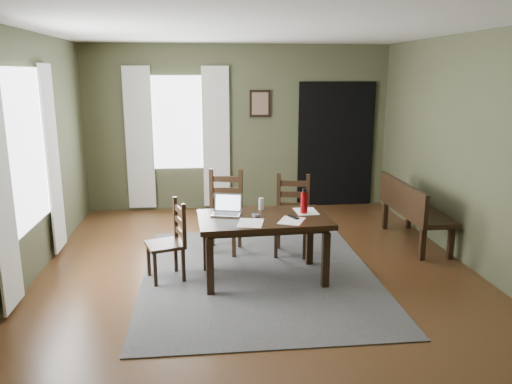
{
  "coord_description": "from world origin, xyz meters",
  "views": [
    {
      "loc": [
        -0.59,
        -5.26,
        2.24
      ],
      "look_at": [
        0.0,
        0.3,
        0.9
      ],
      "focal_mm": 35.0,
      "sensor_mm": 36.0,
      "label": 1
    }
  ],
  "objects": [
    {
      "name": "ground",
      "position": [
        0.0,
        0.0,
        -0.01
      ],
      "size": [
        5.0,
        6.0,
        0.01
      ],
      "color": "#492C16"
    },
    {
      "name": "room_shell",
      "position": [
        0.0,
        0.0,
        1.8
      ],
      "size": [
        5.02,
        6.02,
        2.71
      ],
      "color": "#464A30",
      "rests_on": "ground"
    },
    {
      "name": "rug",
      "position": [
        0.0,
        0.0,
        0.01
      ],
      "size": [
        2.6,
        3.2,
        0.01
      ],
      "color": "#414141",
      "rests_on": "ground"
    },
    {
      "name": "dining_table",
      "position": [
        0.04,
        -0.11,
        0.63
      ],
      "size": [
        1.45,
        0.91,
        0.71
      ],
      "rotation": [
        0.0,
        0.0,
        0.05
      ],
      "color": "black",
      "rests_on": "rug"
    },
    {
      "name": "chair_end",
      "position": [
        -0.99,
        0.0,
        0.43
      ],
      "size": [
        0.49,
        0.49,
        0.88
      ],
      "rotation": [
        0.0,
        0.0,
        -1.25
      ],
      "color": "black",
      "rests_on": "rug"
    },
    {
      "name": "chair_back_left",
      "position": [
        -0.36,
        0.86,
        0.51
      ],
      "size": [
        0.55,
        0.56,
        1.03
      ],
      "rotation": [
        0.0,
        0.0,
        -0.27
      ],
      "color": "black",
      "rests_on": "rug"
    },
    {
      "name": "chair_back_right",
      "position": [
        0.49,
        0.67,
        0.49
      ],
      "size": [
        0.52,
        0.52,
        0.99
      ],
      "rotation": [
        0.0,
        0.0,
        -0.25
      ],
      "color": "black",
      "rests_on": "rug"
    },
    {
      "name": "bench",
      "position": [
        2.14,
        0.89,
        0.5
      ],
      "size": [
        0.48,
        1.49,
        0.84
      ],
      "rotation": [
        0.0,
        0.0,
        1.57
      ],
      "color": "black",
      "rests_on": "ground"
    },
    {
      "name": "laptop",
      "position": [
        -0.35,
        0.06,
        0.77
      ],
      "size": [
        0.37,
        0.32,
        0.22
      ],
      "rotation": [
        0.0,
        0.0,
        -0.24
      ],
      "color": "#B7B7BC",
      "rests_on": "dining_table"
    },
    {
      "name": "computer_mouse",
      "position": [
        -0.04,
        -0.1,
        0.73
      ],
      "size": [
        0.08,
        0.11,
        0.03
      ],
      "primitive_type": "cube",
      "rotation": [
        0.0,
        0.0,
        0.3
      ],
      "color": "#3F3F42",
      "rests_on": "dining_table"
    },
    {
      "name": "tv_remote",
      "position": [
        0.35,
        -0.18,
        0.73
      ],
      "size": [
        0.11,
        0.16,
        0.02
      ],
      "primitive_type": "cube",
      "rotation": [
        0.0,
        0.0,
        0.48
      ],
      "color": "black",
      "rests_on": "dining_table"
    },
    {
      "name": "drinking_glass",
      "position": [
        0.05,
        0.2,
        0.79
      ],
      "size": [
        0.08,
        0.08,
        0.14
      ],
      "primitive_type": "cylinder",
      "rotation": [
        0.0,
        0.0,
        -0.36
      ],
      "color": "silver",
      "rests_on": "dining_table"
    },
    {
      "name": "water_bottle",
      "position": [
        0.5,
        -0.01,
        0.85
      ],
      "size": [
        0.1,
        0.1,
        0.28
      ],
      "rotation": [
        0.0,
        0.0,
        0.28
      ],
      "color": "#990B10",
      "rests_on": "dining_table"
    },
    {
      "name": "paper_b",
      "position": [
        0.32,
        -0.28,
        0.72
      ],
      "size": [
        0.34,
        0.38,
        0.0
      ],
      "primitive_type": "cube",
      "rotation": [
        0.0,
        0.0,
        -0.43
      ],
      "color": "white",
      "rests_on": "dining_table"
    },
    {
      "name": "paper_d",
      "position": [
        0.54,
        0.06,
        0.72
      ],
      "size": [
        0.25,
        0.32,
        0.0
      ],
      "primitive_type": "cube",
      "rotation": [
        0.0,
        0.0,
        0.03
      ],
      "color": "white",
      "rests_on": "dining_table"
    },
    {
      "name": "paper_e",
      "position": [
        -0.12,
        -0.32,
        0.72
      ],
      "size": [
        0.32,
        0.38,
        0.0
      ],
      "primitive_type": "cube",
      "rotation": [
        0.0,
        0.0,
        -0.2
      ],
      "color": "white",
      "rests_on": "dining_table"
    },
    {
      "name": "window_left",
      "position": [
        -2.47,
        0.2,
        1.45
      ],
      "size": [
        0.01,
        1.3,
        1.7
      ],
      "color": "white",
      "rests_on": "ground"
    },
    {
      "name": "window_back",
      "position": [
        -1.0,
        2.97,
        1.45
      ],
      "size": [
        1.0,
        0.01,
        1.5
      ],
      "color": "white",
      "rests_on": "ground"
    },
    {
      "name": "curtain_left_near",
      "position": [
        -2.44,
        -0.62,
        1.2
      ],
      "size": [
        0.03,
        0.48,
        2.3
      ],
      "color": "silver",
      "rests_on": "ground"
    },
    {
      "name": "curtain_left_far",
      "position": [
        -2.44,
        1.02,
        1.2
      ],
      "size": [
        0.03,
        0.48,
        2.3
      ],
      "color": "silver",
      "rests_on": "ground"
    },
    {
      "name": "curtain_back_left",
      "position": [
        -1.62,
        2.94,
        1.2
      ],
      "size": [
        0.44,
        0.03,
        2.3
      ],
      "color": "silver",
      "rests_on": "ground"
    },
    {
      "name": "curtain_back_right",
      "position": [
        -0.38,
        2.94,
        1.2
      ],
      "size": [
        0.44,
        0.03,
        2.3
      ],
      "color": "silver",
      "rests_on": "ground"
    },
    {
      "name": "framed_picture",
      "position": [
        0.35,
        2.97,
        1.75
      ],
      "size": [
        0.34,
        0.03,
        0.44
      ],
      "color": "black",
      "rests_on": "ground"
    },
    {
      "name": "doorway_back",
      "position": [
        1.65,
        2.97,
        1.05
      ],
      "size": [
        1.3,
        0.03,
        2.1
      ],
      "color": "black",
      "rests_on": "ground"
    }
  ]
}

